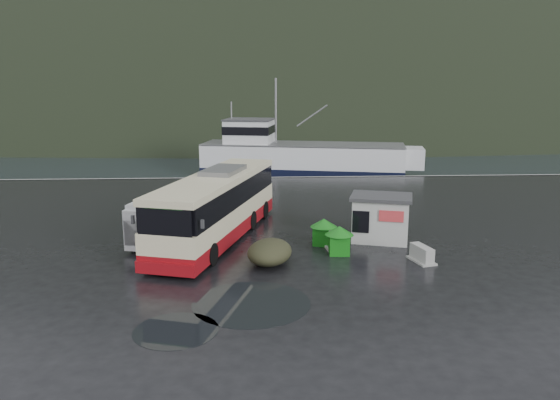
{
  "coord_description": "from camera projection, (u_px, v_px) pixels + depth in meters",
  "views": [
    {
      "loc": [
        0.57,
        -25.65,
        8.05
      ],
      "look_at": [
        2.11,
        3.26,
        1.7
      ],
      "focal_mm": 35.0,
      "sensor_mm": 36.0,
      "label": 1
    }
  ],
  "objects": [
    {
      "name": "waste_bin_left",
      "position": [
        339.0,
        254.0,
        25.9
      ],
      "size": [
        1.04,
        1.04,
        1.36
      ],
      "primitive_type": null,
      "rotation": [
        0.0,
        0.0,
        -0.06
      ],
      "color": "#147015",
      "rests_on": "ground"
    },
    {
      "name": "puddles",
      "position": [
        285.0,
        281.0,
        22.39
      ],
      "size": [
        12.83,
        15.46,
        0.01
      ],
      "color": "black",
      "rests_on": "ground"
    },
    {
      "name": "coach_bus",
      "position": [
        218.0,
        238.0,
        28.48
      ],
      "size": [
        6.65,
        13.0,
        3.57
      ],
      "primitive_type": null,
      "rotation": [
        0.0,
        0.0,
        -0.29
      ],
      "color": "beige",
      "rests_on": "ground"
    },
    {
      "name": "ground",
      "position": [
        241.0,
        249.0,
        26.72
      ],
      "size": [
        160.0,
        160.0,
        0.0
      ],
      "primitive_type": "plane",
      "color": "black",
      "rests_on": "ground"
    },
    {
      "name": "fishing_trawler",
      "position": [
        303.0,
        161.0,
        55.81
      ],
      "size": [
        24.59,
        10.18,
        9.61
      ],
      "primitive_type": null,
      "rotation": [
        0.0,
        0.0,
        -0.21
      ],
      "color": "silver",
      "rests_on": "ground"
    },
    {
      "name": "white_van",
      "position": [
        167.0,
        239.0,
        28.26
      ],
      "size": [
        3.34,
        5.98,
        2.37
      ],
      "primitive_type": null,
      "rotation": [
        0.0,
        0.0,
        -0.26
      ],
      "color": "silver",
      "rests_on": "ground"
    },
    {
      "name": "harbor_water",
      "position": [
        248.0,
        114.0,
        134.01
      ],
      "size": [
        300.0,
        180.0,
        0.02
      ],
      "primitive_type": "cube",
      "color": "black",
      "rests_on": "ground"
    },
    {
      "name": "headland",
      "position": [
        269.0,
        97.0,
        271.09
      ],
      "size": [
        780.0,
        540.0,
        570.0
      ],
      "primitive_type": "ellipsoid",
      "color": "black",
      "rests_on": "ground"
    },
    {
      "name": "dome_tent",
      "position": [
        270.0,
        263.0,
        24.54
      ],
      "size": [
        2.59,
        3.14,
        1.07
      ],
      "primitive_type": null,
      "rotation": [
        0.0,
        0.0,
        -0.26
      ],
      "color": "#2E2F1C",
      "rests_on": "ground"
    },
    {
      "name": "waste_bin_right",
      "position": [
        323.0,
        245.0,
        27.36
      ],
      "size": [
        1.24,
        1.24,
        1.34
      ],
      "primitive_type": null,
      "rotation": [
        0.0,
        0.0,
        -0.35
      ],
      "color": "#147015",
      "rests_on": "ground"
    },
    {
      "name": "quay_edge",
      "position": [
        245.0,
        178.0,
        46.22
      ],
      "size": [
        160.0,
        0.6,
        1.5
      ],
      "primitive_type": "cube",
      "color": "#999993",
      "rests_on": "ground"
    },
    {
      "name": "ticket_kiosk",
      "position": [
        380.0,
        240.0,
        28.09
      ],
      "size": [
        3.56,
        3.06,
        2.37
      ],
      "primitive_type": null,
      "rotation": [
        0.0,
        0.0,
        -0.29
      ],
      "color": "#BABAB5",
      "rests_on": "ground"
    },
    {
      "name": "jersey_barrier_a",
      "position": [
        421.0,
        262.0,
        24.79
      ],
      "size": [
        1.08,
        1.62,
        0.74
      ],
      "primitive_type": null,
      "rotation": [
        0.0,
        0.0,
        0.25
      ],
      "color": "#999993",
      "rests_on": "ground"
    },
    {
      "name": "jersey_barrier_b",
      "position": [
        333.0,
        246.0,
        27.1
      ],
      "size": [
        1.1,
        1.88,
        0.89
      ],
      "primitive_type": null,
      "rotation": [
        0.0,
        0.0,
        0.12
      ],
      "color": "#999993",
      "rests_on": "ground"
    }
  ]
}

